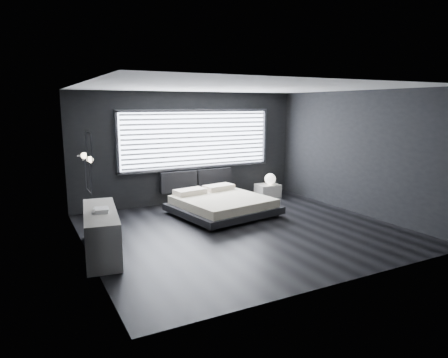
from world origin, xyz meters
TOP-DOWN VIEW (x-y plane):
  - room at (0.00, 0.00)m, footprint 6.04×6.00m
  - window at (0.20, 2.70)m, footprint 4.14×0.09m
  - headboard at (0.14, 2.64)m, footprint 1.96×0.16m
  - sconce_near at (-2.88, 0.05)m, footprint 0.18×0.11m
  - sconce_far at (-2.88, 0.65)m, footprint 0.18×0.11m
  - wall_art_upper at (-2.98, -0.55)m, footprint 0.01×0.48m
  - wall_art_lower at (-2.98, -0.30)m, footprint 0.01×0.48m
  - bed at (0.13, 1.22)m, footprint 2.34×2.27m
  - nightstand at (2.09, 2.25)m, footprint 0.61×0.51m
  - orb_lamp at (2.13, 2.21)m, footprint 0.30×0.30m
  - dresser at (-2.78, -0.02)m, footprint 0.79×1.93m
  - book_stack at (-2.78, -0.12)m, footprint 0.32×0.37m

SIDE VIEW (x-z plane):
  - nightstand at x=2.09m, z-range 0.00..0.34m
  - bed at x=0.13m, z-range -0.02..0.51m
  - dresser at x=-2.78m, z-range 0.00..0.75m
  - orb_lamp at x=2.13m, z-range 0.34..0.64m
  - headboard at x=0.14m, z-range 0.31..0.83m
  - book_stack at x=-2.78m, z-range 0.75..0.82m
  - wall_art_lower at x=-2.98m, z-range 1.14..1.62m
  - room at x=0.00m, z-range 0.00..2.80m
  - sconce_near at x=-2.88m, z-range 1.55..1.66m
  - sconce_far at x=-2.88m, z-range 1.55..1.66m
  - window at x=0.20m, z-range 0.85..2.37m
  - wall_art_upper at x=-2.98m, z-range 1.61..2.09m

